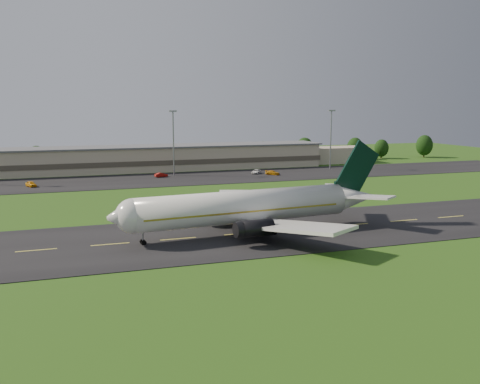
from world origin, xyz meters
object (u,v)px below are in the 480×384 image
object	(u,v)px
service_vehicle_a	(31,184)
service_vehicle_b	(161,175)
terminal	(168,158)
light_mast_east	(331,132)
light_mast_centre	(173,135)
service_vehicle_c	(256,172)
airliner	(248,207)
service_vehicle_d	(273,173)

from	to	relation	value
service_vehicle_a	service_vehicle_b	size ratio (longest dim) A/B	1.08
terminal	light_mast_east	xyz separation A→B (m)	(53.60, -16.18, 8.75)
light_mast_east	service_vehicle_a	world-z (taller)	light_mast_east
light_mast_centre	service_vehicle_a	world-z (taller)	light_mast_centre
service_vehicle_c	light_mast_east	bearing A→B (deg)	43.40
airliner	service_vehicle_d	xyz separation A→B (m)	(33.56, 70.91, -3.89)
airliner	light_mast_east	xyz separation A→B (m)	(58.76, 79.92, 8.08)
airliner	terminal	size ratio (longest dim) A/B	0.35
service_vehicle_c	service_vehicle_d	xyz separation A→B (m)	(3.79, -4.63, 0.00)
light_mast_centre	light_mast_east	distance (m)	55.00
light_mast_centre	service_vehicle_b	xyz separation A→B (m)	(-4.63, -2.95, -11.97)
light_mast_east	service_vehicle_c	world-z (taller)	light_mast_east
terminal	service_vehicle_a	xyz separation A→B (m)	(-42.99, -27.36, -3.15)
terminal	service_vehicle_b	world-z (taller)	terminal
airliner	service_vehicle_c	world-z (taller)	airliner
service_vehicle_c	service_vehicle_d	bearing A→B (deg)	-15.92
light_mast_east	light_mast_centre	bearing A→B (deg)	180.00
service_vehicle_d	airliner	bearing A→B (deg)	-161.08
service_vehicle_a	service_vehicle_c	bearing A→B (deg)	-17.90
airliner	service_vehicle_c	distance (m)	81.29
airliner	service_vehicle_d	bearing A→B (deg)	59.32
light_mast_east	service_vehicle_c	distance (m)	31.67
terminal	service_vehicle_c	distance (m)	32.23
terminal	light_mast_east	size ratio (longest dim) A/B	7.13
light_mast_east	service_vehicle_a	xyz separation A→B (m)	(-96.59, -11.17, -11.89)
service_vehicle_a	service_vehicle_c	size ratio (longest dim) A/B	0.90
light_mast_centre	service_vehicle_b	bearing A→B (deg)	-147.45
service_vehicle_a	service_vehicle_b	bearing A→B (deg)	-11.09
airliner	service_vehicle_d	distance (m)	78.54
service_vehicle_c	service_vehicle_b	bearing A→B (deg)	-147.88
airliner	service_vehicle_a	xyz separation A→B (m)	(-37.83, 68.75, -3.82)
light_mast_centre	service_vehicle_c	distance (m)	28.97
terminal	service_vehicle_b	distance (m)	20.32
service_vehicle_a	service_vehicle_c	distance (m)	67.94
airliner	service_vehicle_a	distance (m)	78.56
terminal	service_vehicle_c	size ratio (longest dim) A/B	30.02
terminal	light_mast_centre	distance (m)	18.45
service_vehicle_b	service_vehicle_a	bearing A→B (deg)	88.19
service_vehicle_d	service_vehicle_b	bearing A→B (deg)	124.26
airliner	service_vehicle_d	world-z (taller)	airliner
service_vehicle_a	service_vehicle_d	bearing A→B (deg)	-21.90
service_vehicle_b	service_vehicle_d	bearing A→B (deg)	-114.34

